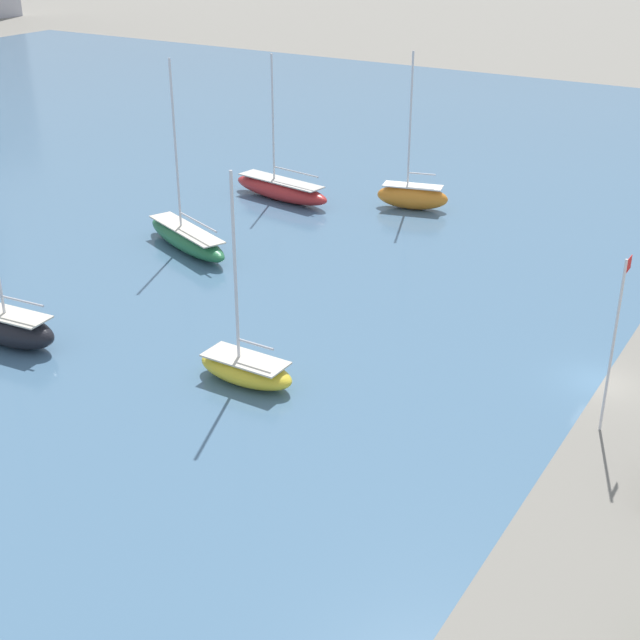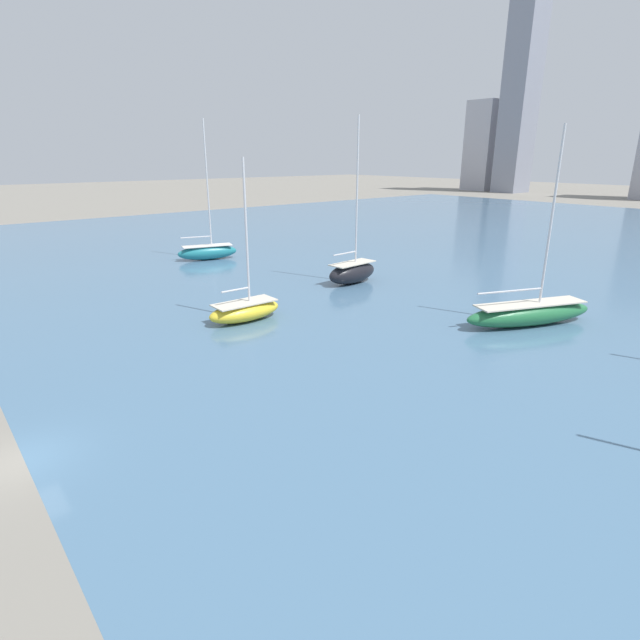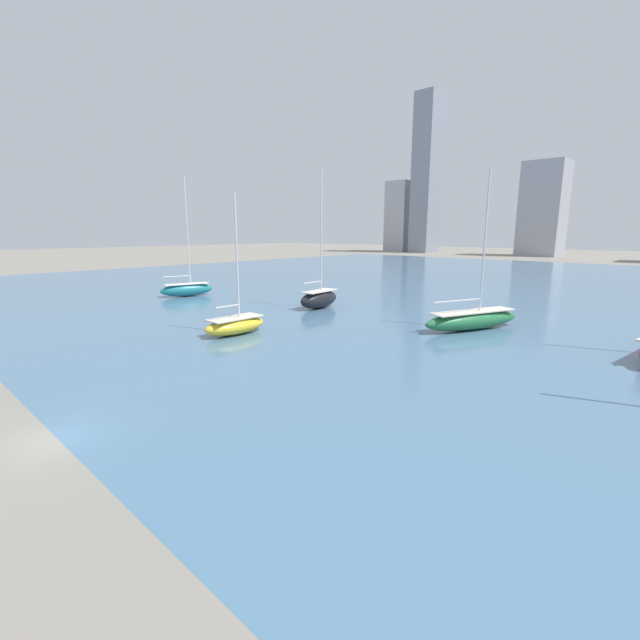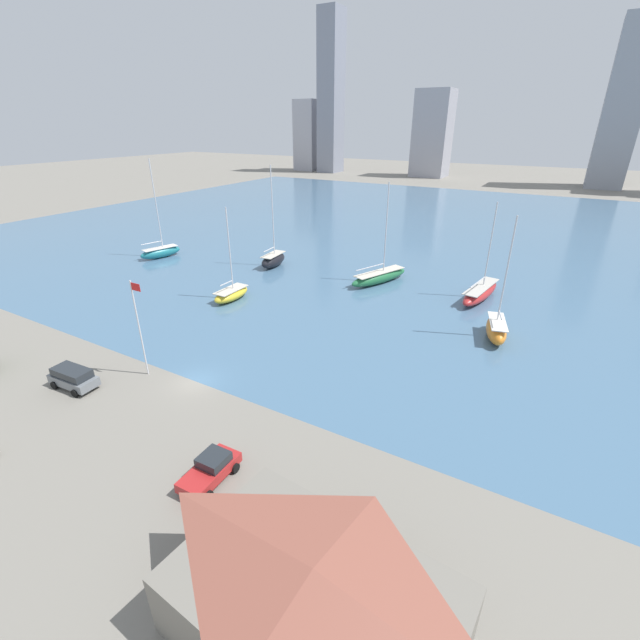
% 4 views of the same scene
% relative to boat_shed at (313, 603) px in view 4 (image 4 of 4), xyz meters
% --- Properties ---
extents(ground_plane, '(500.00, 500.00, 0.00)m').
position_rel_boat_shed_xyz_m(ground_plane, '(-20.63, 13.24, -2.35)').
color(ground_plane, gray).
extents(harbor_water, '(180.00, 140.00, 0.00)m').
position_rel_boat_shed_xyz_m(harbor_water, '(-20.63, 83.24, -2.34)').
color(harbor_water, '#476B89').
rests_on(harbor_water, ground_plane).
extents(boat_shed, '(13.37, 9.25, 4.69)m').
position_rel_boat_shed_xyz_m(boat_shed, '(0.00, 0.00, 0.00)').
color(boat_shed, slate).
rests_on(boat_shed, ground_plane).
extents(flag_pole, '(1.24, 0.14, 9.55)m').
position_rel_boat_shed_xyz_m(flag_pole, '(-25.57, 11.96, 2.90)').
color(flag_pole, silver).
rests_on(flag_pole, ground_plane).
extents(distant_city_skyline, '(200.81, 19.24, 66.62)m').
position_rel_boat_shed_xyz_m(distant_city_skyline, '(8.58, 183.19, 20.97)').
color(distant_city_skyline, '#A8A8B2').
rests_on(distant_city_skyline, ground_plane).
extents(sailboat_orange, '(3.60, 6.68, 13.63)m').
position_rel_boat_shed_xyz_m(sailboat_orange, '(2.14, 36.40, -1.15)').
color(sailboat_orange, orange).
rests_on(sailboat_orange, harbor_water).
extents(sailboat_green, '(6.32, 11.01, 14.59)m').
position_rel_boat_shed_xyz_m(sailboat_green, '(-16.29, 47.03, -1.36)').
color(sailboat_green, '#236B3D').
rests_on(sailboat_green, harbor_water).
extents(sailboat_teal, '(4.01, 7.71, 16.66)m').
position_rel_boat_shed_xyz_m(sailboat_teal, '(-55.39, 39.96, -1.27)').
color(sailboat_teal, '#1E757F').
rests_on(sailboat_teal, harbor_water).
extents(sailboat_yellow, '(2.56, 6.14, 12.40)m').
position_rel_boat_shed_xyz_m(sailboat_yellow, '(-31.16, 30.69, -1.46)').
color(sailboat_yellow, yellow).
rests_on(sailboat_yellow, harbor_water).
extents(sailboat_red, '(4.08, 11.08, 12.95)m').
position_rel_boat_shed_xyz_m(sailboat_red, '(-1.76, 47.81, -1.33)').
color(sailboat_red, '#B72828').
rests_on(sailboat_red, harbor_water).
extents(sailboat_black, '(2.97, 6.47, 16.16)m').
position_rel_boat_shed_xyz_m(sailboat_black, '(-34.82, 45.68, -1.14)').
color(sailboat_black, black).
rests_on(sailboat_black, harbor_water).
extents(parked_pickup_red, '(2.44, 4.47, 1.72)m').
position_rel_boat_shed_xyz_m(parked_pickup_red, '(-10.99, 4.95, -1.50)').
color(parked_pickup_red, '#B22323').
rests_on(parked_pickup_red, ground_plane).
extents(parked_suv_gray, '(4.69, 2.53, 1.91)m').
position_rel_boat_shed_xyz_m(parked_suv_gray, '(-29.62, 7.11, -1.31)').
color(parked_suv_gray, slate).
rests_on(parked_suv_gray, ground_plane).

